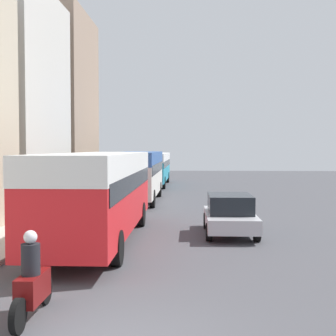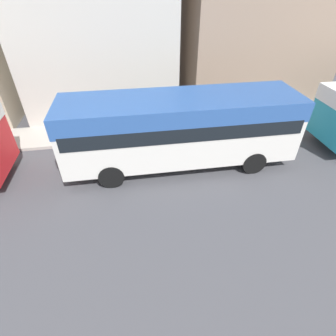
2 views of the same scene
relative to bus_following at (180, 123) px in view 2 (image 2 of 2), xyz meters
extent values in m
cube|color=silver|center=(0.00, 0.00, -0.21)|extent=(2.50, 9.47, 2.55)
cube|color=#2D569E|center=(0.00, 0.00, 0.69)|extent=(2.52, 9.51, 0.77)
cube|color=black|center=(0.00, 0.00, 0.11)|extent=(2.55, 9.09, 0.56)
cylinder|color=black|center=(-1.15, 2.93, -1.48)|extent=(0.28, 1.00, 1.00)
cylinder|color=black|center=(1.15, 2.93, -1.48)|extent=(0.28, 1.00, 1.00)
cylinder|color=black|center=(-1.15, -2.93, -1.48)|extent=(0.28, 1.00, 1.00)
cylinder|color=black|center=(1.15, -2.93, -1.48)|extent=(0.28, 1.00, 1.00)
camera|label=1|loc=(3.17, -28.50, 1.31)|focal=50.00mm
camera|label=2|loc=(9.38, -1.99, 4.89)|focal=28.00mm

